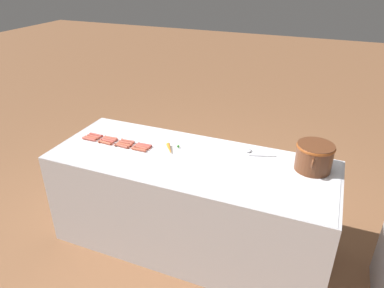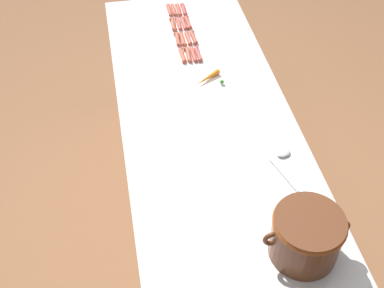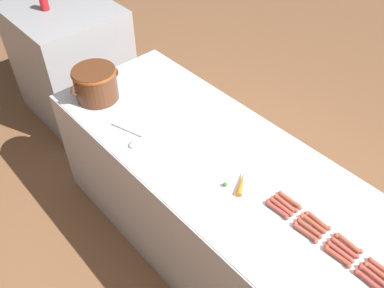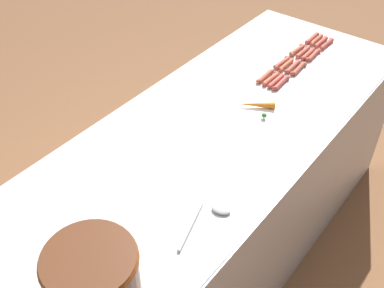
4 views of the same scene
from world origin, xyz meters
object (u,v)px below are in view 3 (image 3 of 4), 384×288
Objects in this scene: hot_dog_15 at (290,200)px; soda_can at (44,2)px; hot_dog_0 at (369,282)px; hot_dog_9 at (345,247)px; hot_dog_5 at (340,252)px; hot_dog_7 at (281,207)px; hot_dog_11 at (286,203)px; hot_dog_14 at (318,221)px; hot_dog_1 at (337,256)px; serving_spoon at (131,139)px; hot_dog_12 at (383,269)px; hot_dog_10 at (313,223)px; hot_dog_6 at (309,228)px; hot_dog_2 at (305,233)px; hot_dog_13 at (348,243)px; back_cabinet at (72,62)px; bean_pot at (95,82)px; hot_dog_8 at (379,273)px; carrot at (241,183)px; hot_dog_3 at (277,210)px; hot_dog_4 at (374,276)px.

hot_dog_15 is 1.14× the size of soda_can.
hot_dog_0 is 0.17m from hot_dog_9.
hot_dog_7 is at bearing 89.69° from hot_dog_5.
hot_dog_11 is 0.17m from hot_dog_14.
hot_dog_1 is 1.23m from serving_spoon.
hot_dog_7 is 1.00× the size of hot_dog_12.
hot_dog_7 is at bearing 102.13° from hot_dog_10.
hot_dog_14 is 1.00× the size of hot_dog_15.
hot_dog_6 and hot_dog_14 have the same top height.
hot_dog_13 is at bearing -59.27° from hot_dog_2.
soda_can is at bearing 157.89° from back_cabinet.
hot_dog_6 is at bearing -93.15° from back_cabinet.
hot_dog_1 is 0.41× the size of bean_pot.
hot_dog_0 is at bearing 174.15° from hot_dog_8.
hot_dog_11 is at bearing -90.20° from soda_can.
hot_dog_7 is at bearing 93.93° from hot_dog_8.
carrot is at bearing 95.48° from hot_dog_8.
hot_dog_2 is 0.17m from hot_dog_3.
hot_dog_0 is 0.53× the size of serving_spoon.
hot_dog_14 is (0.00, 0.33, 0.00)m from hot_dog_12.
hot_dog_5 is at bearing -90.91° from soda_can.
hot_dog_4 is 2.89m from soda_can.
carrot reaches higher than hot_dog_11.
hot_dog_1 is at bearing -105.70° from hot_dog_15.
hot_dog_2 is at bearing -84.60° from bean_pot.
hot_dog_3 is at bearing 100.51° from hot_dog_9.
hot_dog_11 and hot_dog_12 have the same top height.
back_cabinet reaches higher than hot_dog_10.
back_cabinet is at bearing 87.64° from hot_dog_10.
hot_dog_1 is 1.00× the size of hot_dog_9.
hot_dog_12 reaches higher than serving_spoon.
carrot reaches higher than hot_dog_5.
hot_dog_15 is (-0.00, 0.33, 0.00)m from hot_dog_13.
hot_dog_5 is at bearing -96.09° from hot_dog_11.
hot_dog_10 is (0.03, 0.33, 0.00)m from hot_dog_4.
hot_dog_11 is at bearing -81.17° from bean_pot.
carrot reaches higher than hot_dog_7.
soda_can reaches higher than hot_dog_7.
hot_dog_11 is 1.00× the size of hot_dog_13.
back_cabinet is 2.71m from hot_dog_13.
hot_dog_12 is at bearing -91.53° from back_cabinet.
hot_dog_9 is 0.41× the size of bean_pot.
back_cabinet reaches higher than hot_dog_7.
hot_dog_10 is 1.00× the size of hot_dog_11.
soda_can reaches higher than hot_dog_14.
hot_dog_4 is at bearing -86.93° from carrot.
hot_dog_10 is 0.16m from hot_dog_15.
hot_dog_13 is at bearing -74.48° from hot_dog_3.
bean_pot is (-0.14, 1.83, 0.10)m from hot_dog_0.
bean_pot reaches higher than hot_dog_15.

